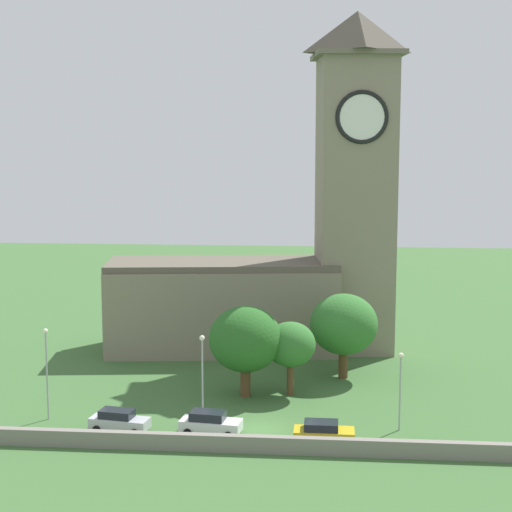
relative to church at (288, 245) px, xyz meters
The scene contains 12 objects.
ground_plane 15.94m from the church, 94.48° to the right, with size 200.00×200.00×0.00m, color #3D6633.
church is the anchor object (origin of this frame).
quay_barrier 32.63m from the church, 91.60° to the right, with size 43.27×0.70×1.28m, color gray.
car_silver 31.58m from the church, 113.53° to the right, with size 4.88×2.60×1.76m.
car_white 29.62m from the church, 99.60° to the right, with size 4.95×2.69×1.84m.
car_yellow 30.60m from the church, 81.52° to the right, with size 4.60×2.33×1.68m.
streetlamp_west_end 31.68m from the church, 126.38° to the right, with size 0.44×0.44×7.65m.
streetlamp_west_mid 26.36m from the church, 102.57° to the right, with size 0.44×0.44×7.34m.
streetlamp_central 27.98m from the church, 67.82° to the right, with size 0.44×0.44×6.32m.
tree_churchyard 18.01m from the church, 86.01° to the right, with size 4.50×4.50×6.70m.
tree_by_tower 13.81m from the church, 60.85° to the right, with size 6.51×6.51×8.24m.
tree_riverside_west 18.79m from the church, 99.20° to the right, with size 6.52×6.52×8.23m.
Camera 1 is at (5.33, -62.81, 22.82)m, focal length 58.03 mm.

